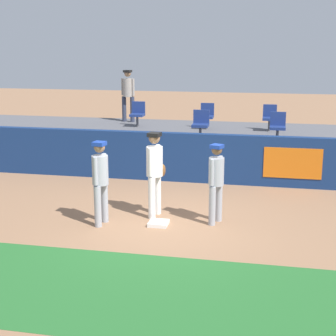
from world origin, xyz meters
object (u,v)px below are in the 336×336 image
Objects in this scene: player_coach_visitor at (216,178)px; seat_front_right at (278,125)px; seat_back_right at (270,116)px; seat_front_center at (201,123)px; spectator_hooded at (128,92)px; player_runner_visitor at (100,177)px; player_fielder_home at (155,169)px; seat_back_left at (138,113)px; first_base at (159,223)px; seat_back_center at (207,115)px.

player_coach_visitor is 2.03× the size of seat_front_right.
seat_front_center is at bearing -137.94° from seat_back_right.
player_coach_visitor is at bearing 129.05° from spectator_hooded.
seat_front_right and seat_back_right have the same top height.
player_runner_visitor is at bearing 112.44° from spectator_hooded.
player_fielder_home is 1.02× the size of spectator_hooded.
player_coach_visitor is (1.36, -0.18, -0.10)m from player_fielder_home.
player_runner_visitor is 2.12× the size of seat_back_left.
seat_back_left is at bearing -163.59° from player_runner_visitor.
player_coach_visitor is at bearing -105.21° from seat_front_right.
seat_front_right reaches higher than player_coach_visitor.
player_fielder_home is 6.70m from seat_back_right.
seat_front_right reaches higher than player_runner_visitor.
first_base is at bearing -107.63° from seat_back_right.
player_fielder_home is 2.23× the size of seat_back_left.
player_fielder_home is 2.23× the size of seat_back_right.
seat_back_left reaches higher than player_runner_visitor.
seat_back_right is at bearing 179.58° from spectator_hooded.
seat_back_right is (1.99, 1.80, -0.00)m from seat_front_center.
seat_back_center is at bearing 91.46° from seat_front_center.
player_runner_visitor reaches higher than player_coach_visitor.
seat_back_center is (-0.05, 1.80, -0.00)m from seat_front_center.
seat_back_right is at bearing 162.27° from player_runner_visitor.
player_fielder_home reaches higher than seat_front_center.
seat_back_right is at bearing 42.06° from seat_front_center.
player_runner_visitor is (-0.99, -0.74, -0.05)m from player_fielder_home.
spectator_hooded is (-5.27, 2.79, 0.60)m from seat_front_right.
player_runner_visitor is 2.12× the size of seat_back_center.
seat_front_right is 0.46× the size of spectator_hooded.
seat_back_right is (2.17, 6.82, 1.39)m from first_base.
first_base is at bearing -50.37° from player_coach_visitor.
spectator_hooded is at bearing -160.33° from player_runner_visitor.
seat_back_left is at bearing 158.85° from seat_front_right.
seat_back_left is at bearing 180.00° from seat_back_center.
seat_front_center is 1.00× the size of seat_front_right.
player_fielder_home is 6.28m from seat_back_center.
seat_front_right is 1.00× the size of seat_back_right.
player_fielder_home reaches higher than seat_front_right.
player_fielder_home reaches higher than player_coach_visitor.
spectator_hooded is (-2.65, 7.24, 0.94)m from player_fielder_home.
seat_front_center is (2.41, -1.80, 0.00)m from seat_back_left.
player_runner_visitor reaches higher than first_base.
seat_front_right and seat_back_center have the same top height.
first_base is 6.96m from seat_back_center.
first_base is 5.74m from seat_front_right.
player_coach_visitor is at bearing -78.06° from seat_front_center.
seat_front_center is at bearing -146.83° from player_coach_visitor.
player_runner_visitor is at bearing -124.76° from seat_front_right.
player_runner_visitor is 2.12× the size of seat_front_right.
seat_back_left and seat_back_center have the same top height.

